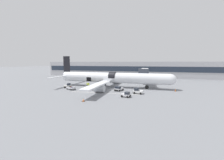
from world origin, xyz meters
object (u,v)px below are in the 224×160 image
(baggage_tug_rear, at_px, (119,89))
(suitcase_on_tarmac_upright, at_px, (93,90))
(baggage_cart_queued, at_px, (71,88))
(ground_crew_loader_b, at_px, (96,87))
(baggage_tug_spare, at_px, (68,86))
(ground_crew_supervisor, at_px, (87,85))
(baggage_tug_lead, at_px, (138,91))
(baggage_cart_loading, at_px, (91,87))
(baggage_tug_mid, at_px, (126,95))
(airplane, at_px, (111,78))
(ground_crew_loader_a, at_px, (100,87))
(ground_crew_driver, at_px, (89,85))
(suitcase_on_tarmac_spare, at_px, (83,89))

(baggage_tug_rear, relative_size, suitcase_on_tarmac_upright, 5.40)
(baggage_cart_queued, relative_size, ground_crew_loader_b, 2.16)
(baggage_tug_spare, height_order, ground_crew_supervisor, ground_crew_supervisor)
(baggage_tug_lead, height_order, suitcase_on_tarmac_upright, baggage_tug_lead)
(baggage_tug_spare, height_order, baggage_cart_loading, baggage_tug_spare)
(baggage_cart_loading, relative_size, baggage_cart_queued, 1.07)
(baggage_tug_mid, bearing_deg, baggage_tug_lead, 62.29)
(airplane, xyz_separation_m, baggage_cart_queued, (-10.83, -8.00, -2.70))
(baggage_tug_rear, xyz_separation_m, ground_crew_loader_b, (-6.83, -1.26, 0.33))
(ground_crew_loader_a, bearing_deg, baggage_tug_lead, -9.17)
(baggage_cart_loading, relative_size, ground_crew_supervisor, 2.59)
(baggage_tug_lead, distance_m, ground_crew_loader_b, 12.85)
(airplane, bearing_deg, baggage_cart_loading, -137.29)
(baggage_tug_spare, bearing_deg, ground_crew_loader_a, -2.46)
(ground_crew_loader_b, height_order, suitcase_on_tarmac_upright, ground_crew_loader_b)
(baggage_tug_lead, distance_m, ground_crew_supervisor, 18.80)
(baggage_tug_lead, relative_size, ground_crew_loader_a, 1.81)
(baggage_tug_mid, height_order, ground_crew_loader_b, ground_crew_loader_b)
(airplane, height_order, suitcase_on_tarmac_upright, airplane)
(ground_crew_driver, bearing_deg, ground_crew_supervisor, 149.52)
(ground_crew_loader_b, xyz_separation_m, ground_crew_driver, (-4.35, 3.86, -0.07))
(airplane, height_order, baggage_tug_spare, airplane)
(baggage_tug_spare, bearing_deg, airplane, 21.50)
(baggage_tug_lead, xyz_separation_m, baggage_cart_loading, (-15.24, 2.88, -0.18))
(baggage_tug_spare, height_order, baggage_cart_queued, baggage_tug_spare)
(baggage_tug_lead, height_order, ground_crew_supervisor, ground_crew_supervisor)
(baggage_cart_queued, relative_size, suitcase_on_tarmac_upright, 5.93)
(ground_crew_loader_b, bearing_deg, suitcase_on_tarmac_spare, -170.30)
(baggage_tug_lead, xyz_separation_m, ground_crew_driver, (-17.14, 5.00, 0.21))
(airplane, bearing_deg, baggage_tug_rear, -54.14)
(baggage_tug_spare, relative_size, ground_crew_driver, 1.70)
(airplane, xyz_separation_m, baggage_tug_lead, (9.89, -7.82, -2.51))
(ground_crew_loader_b, relative_size, ground_crew_driver, 1.08)
(baggage_cart_loading, bearing_deg, baggage_tug_lead, -10.72)
(suitcase_on_tarmac_spare, bearing_deg, ground_crew_supervisor, 101.65)
(ground_crew_driver, bearing_deg, baggage_tug_lead, -16.27)
(ground_crew_loader_b, relative_size, suitcase_on_tarmac_upright, 2.74)
(baggage_tug_lead, xyz_separation_m, ground_crew_loader_b, (-12.80, 1.14, 0.28))
(ground_crew_loader_b, bearing_deg, baggage_cart_queued, -170.56)
(suitcase_on_tarmac_upright, bearing_deg, baggage_tug_lead, -1.70)
(baggage_tug_rear, relative_size, baggage_cart_loading, 0.85)
(baggage_cart_loading, bearing_deg, airplane, 42.71)
(ground_crew_supervisor, height_order, suitcase_on_tarmac_spare, ground_crew_supervisor)
(ground_crew_loader_a, height_order, ground_crew_supervisor, ground_crew_supervisor)
(baggage_tug_mid, bearing_deg, baggage_tug_spare, 161.65)
(baggage_tug_mid, relative_size, suitcase_on_tarmac_spare, 4.00)
(ground_crew_supervisor, xyz_separation_m, suitcase_on_tarmac_upright, (4.30, -5.09, -0.57))
(baggage_tug_rear, xyz_separation_m, ground_crew_supervisor, (-12.01, 3.10, 0.23))
(baggage_tug_spare, distance_m, ground_crew_loader_a, 11.66)
(baggage_cart_queued, xyz_separation_m, ground_crew_loader_a, (8.79, 2.11, 0.33))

